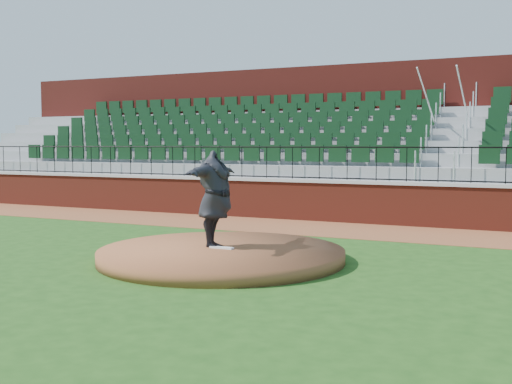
# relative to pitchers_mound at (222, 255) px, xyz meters

# --- Properties ---
(ground) EXTENTS (90.00, 90.00, 0.00)m
(ground) POSITION_rel_pitchers_mound_xyz_m (-0.01, 0.16, -0.12)
(ground) COLOR #1D4614
(ground) RESTS_ON ground
(warning_track) EXTENTS (34.00, 3.20, 0.01)m
(warning_track) POSITION_rel_pitchers_mound_xyz_m (-0.01, 5.56, -0.12)
(warning_track) COLOR brown
(warning_track) RESTS_ON ground
(field_wall) EXTENTS (34.00, 0.35, 1.20)m
(field_wall) POSITION_rel_pitchers_mound_xyz_m (-0.01, 7.16, 0.47)
(field_wall) COLOR maroon
(field_wall) RESTS_ON ground
(wall_cap) EXTENTS (34.00, 0.45, 0.10)m
(wall_cap) POSITION_rel_pitchers_mound_xyz_m (-0.01, 7.16, 1.12)
(wall_cap) COLOR #B7B7B7
(wall_cap) RESTS_ON field_wall
(wall_railing) EXTENTS (34.00, 0.05, 1.00)m
(wall_railing) POSITION_rel_pitchers_mound_xyz_m (-0.01, 7.16, 1.67)
(wall_railing) COLOR black
(wall_railing) RESTS_ON wall_cap
(seating_stands) EXTENTS (34.00, 5.10, 4.60)m
(seating_stands) POSITION_rel_pitchers_mound_xyz_m (-0.01, 9.89, 2.18)
(seating_stands) COLOR gray
(seating_stands) RESTS_ON ground
(concourse_wall) EXTENTS (34.00, 0.50, 5.50)m
(concourse_wall) POSITION_rel_pitchers_mound_xyz_m (-0.01, 12.69, 2.62)
(concourse_wall) COLOR maroon
(concourse_wall) RESTS_ON ground
(pitchers_mound) EXTENTS (5.03, 5.03, 0.25)m
(pitchers_mound) POSITION_rel_pitchers_mound_xyz_m (0.00, 0.00, 0.00)
(pitchers_mound) COLOR brown
(pitchers_mound) RESTS_ON ground
(pitching_rubber) EXTENTS (0.52, 0.15, 0.03)m
(pitching_rubber) POSITION_rel_pitchers_mound_xyz_m (-0.01, 0.02, 0.14)
(pitching_rubber) COLOR white
(pitching_rubber) RESTS_ON pitchers_mound
(pitcher) EXTENTS (1.04, 2.54, 2.01)m
(pitcher) POSITION_rel_pitchers_mound_xyz_m (-0.23, 0.14, 1.13)
(pitcher) COLOR black
(pitcher) RESTS_ON pitchers_mound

